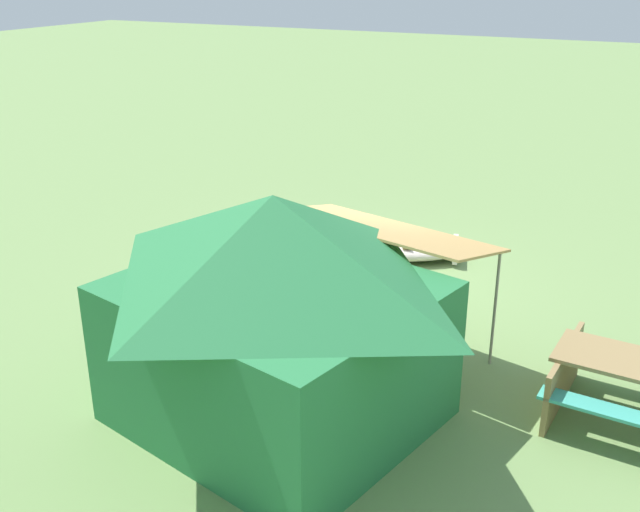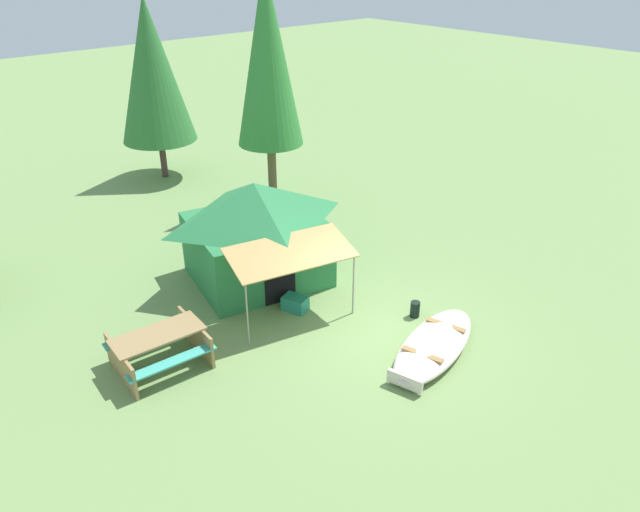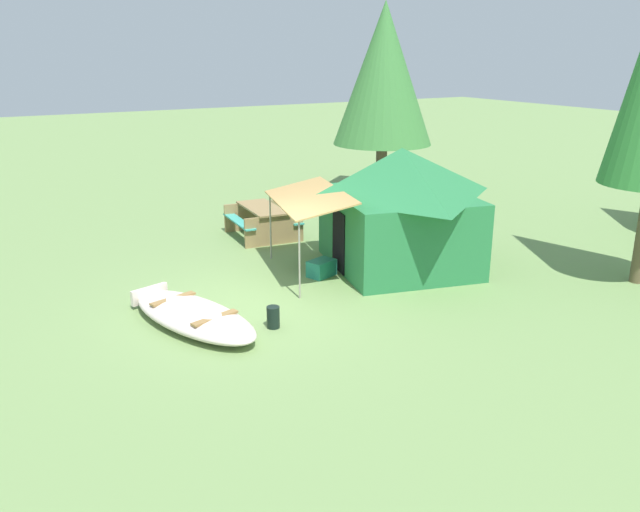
% 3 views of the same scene
% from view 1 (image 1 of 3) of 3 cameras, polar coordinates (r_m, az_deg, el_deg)
% --- Properties ---
extents(ground_plane, '(80.00, 80.00, 0.00)m').
position_cam_1_polar(ground_plane, '(11.34, 3.18, -2.40)').
color(ground_plane, '#729353').
extents(beached_rowboat, '(3.17, 1.91, 0.36)m').
position_cam_1_polar(beached_rowboat, '(12.51, 4.16, 0.88)').
color(beached_rowboat, beige).
rests_on(beached_rowboat, ground_plane).
extents(canvas_cabin_tent, '(3.80, 4.59, 2.52)m').
position_cam_1_polar(canvas_cabin_tent, '(7.69, -3.39, -3.97)').
color(canvas_cabin_tent, '#297A43').
rests_on(canvas_cabin_tent, ground_plane).
extents(picnic_table, '(1.87, 1.60, 0.75)m').
position_cam_1_polar(picnic_table, '(8.61, 23.36, -9.19)').
color(picnic_table, '#977A4C').
rests_on(picnic_table, ground_plane).
extents(cooler_box, '(0.54, 0.64, 0.34)m').
position_cam_1_polar(cooler_box, '(9.51, 3.20, -6.34)').
color(cooler_box, '#24826A').
rests_on(cooler_box, ground_plane).
extents(fuel_can, '(0.29, 0.29, 0.37)m').
position_cam_1_polar(fuel_can, '(11.84, -1.21, -0.33)').
color(fuel_can, black).
rests_on(fuel_can, ground_plane).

